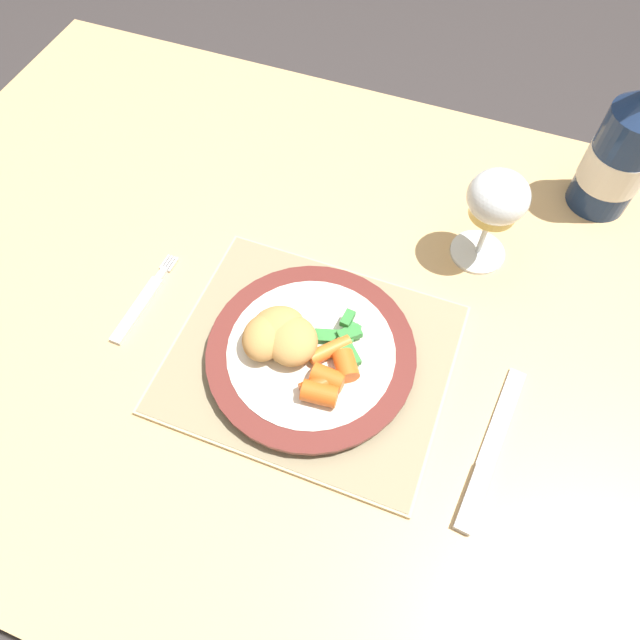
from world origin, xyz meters
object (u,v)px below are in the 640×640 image
object	(u,v)px
bottle	(625,149)
dinner_plate	(311,354)
wine_glass	(496,202)
dining_table	(309,349)
fork	(142,303)
table_knife	(486,461)

from	to	relation	value
bottle	dinner_plate	bearing A→B (deg)	-126.79
wine_glass	dining_table	bearing A→B (deg)	-137.95
wine_glass	bottle	size ratio (longest dim) A/B	0.52
dining_table	wine_glass	xyz separation A→B (m)	(0.17, 0.15, 0.19)
dining_table	bottle	world-z (taller)	bottle
dinner_plate	fork	distance (m)	0.22
dinner_plate	wine_glass	size ratio (longest dim) A/B	1.77
dining_table	table_knife	world-z (taller)	table_knife
bottle	table_knife	bearing A→B (deg)	-98.60
dinner_plate	fork	world-z (taller)	dinner_plate
table_knife	bottle	xyz separation A→B (m)	(0.06, 0.41, 0.09)
fork	wine_glass	world-z (taller)	wine_glass
fork	bottle	distance (m)	0.61
fork	bottle	world-z (taller)	bottle
dining_table	dinner_plate	world-z (taller)	dinner_plate
table_knife	dining_table	bearing A→B (deg)	155.75
dinner_plate	bottle	world-z (taller)	bottle
fork	wine_glass	xyz separation A→B (m)	(0.36, 0.22, 0.09)
dining_table	table_knife	distance (m)	0.28
bottle	wine_glass	bearing A→B (deg)	-131.94
wine_glass	bottle	xyz separation A→B (m)	(0.13, 0.14, -0.00)
table_knife	wine_glass	world-z (taller)	wine_glass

